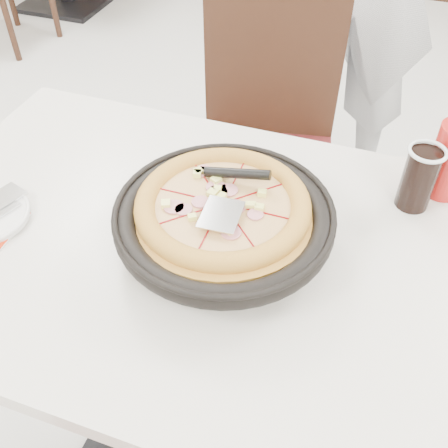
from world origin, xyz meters
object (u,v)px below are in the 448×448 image
(main_table, at_px, (198,345))
(cola_glass, at_px, (418,180))
(pizza_pan, at_px, (224,227))
(chair_far, at_px, (263,163))
(pizza, at_px, (223,212))

(main_table, distance_m, cola_glass, 0.64)
(main_table, distance_m, pizza_pan, 0.42)
(pizza_pan, distance_m, cola_glass, 0.40)
(pizza_pan, height_order, cola_glass, cola_glass)
(chair_far, relative_size, pizza_pan, 3.02)
(pizza, xyz_separation_m, cola_glass, (0.34, 0.21, 0.00))
(main_table, relative_size, pizza_pan, 3.81)
(pizza_pan, relative_size, cola_glass, 2.42)
(chair_far, relative_size, pizza, 2.65)
(pizza_pan, bearing_deg, pizza, 114.96)
(chair_far, height_order, pizza_pan, chair_far)
(main_table, xyz_separation_m, pizza_pan, (0.06, 0.01, 0.42))
(main_table, xyz_separation_m, pizza, (0.05, 0.03, 0.44))
(main_table, xyz_separation_m, cola_glass, (0.39, 0.24, 0.44))
(pizza_pan, height_order, pizza, pizza)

